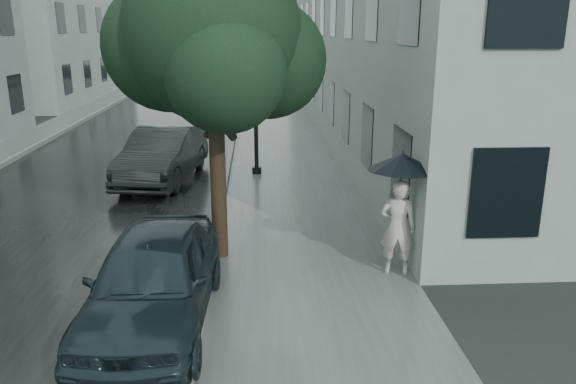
{
  "coord_description": "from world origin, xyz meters",
  "views": [
    {
      "loc": [
        -0.7,
        -6.92,
        4.15
      ],
      "look_at": [
        -0.14,
        2.76,
        1.3
      ],
      "focal_mm": 35.0,
      "sensor_mm": 36.0,
      "label": 1
    }
  ],
  "objects": [
    {
      "name": "street_tree",
      "position": [
        -1.41,
        3.12,
        4.11
      ],
      "size": [
        3.98,
        3.62,
        6.05
      ],
      "color": "#332619",
      "rests_on": "ground"
    },
    {
      "name": "car_far",
      "position": [
        -3.31,
        8.57,
        0.74
      ],
      "size": [
        2.18,
        4.63,
        1.47
      ],
      "primitive_type": "imported",
      "rotation": [
        0.0,
        0.0,
        -0.14
      ],
      "color": "#25282A",
      "rests_on": "ground"
    },
    {
      "name": "car_near",
      "position": [
        -2.2,
        0.5,
        0.7
      ],
      "size": [
        1.8,
        4.16,
        1.4
      ],
      "primitive_type": "imported",
      "rotation": [
        0.0,
        0.0,
        -0.04
      ],
      "color": "#19262B",
      "rests_on": "ground"
    },
    {
      "name": "sidewalk",
      "position": [
        0.25,
        12.0,
        0.0
      ],
      "size": [
        3.5,
        60.0,
        0.01
      ],
      "primitive_type": "cube",
      "color": "slate",
      "rests_on": "ground"
    },
    {
      "name": "pedestrian",
      "position": [
        1.7,
        2.0,
        0.86
      ],
      "size": [
        0.69,
        0.52,
        1.7
      ],
      "primitive_type": "imported",
      "rotation": [
        0.0,
        0.0,
        2.94
      ],
      "color": "beige",
      "rests_on": "sidewalk"
    },
    {
      "name": "lamp_post",
      "position": [
        -0.85,
        9.19,
        2.89
      ],
      "size": [
        0.85,
        0.34,
        5.04
      ],
      "rotation": [
        0.0,
        0.0,
        -0.09
      ],
      "color": "black",
      "rests_on": "ground"
    },
    {
      "name": "building_near",
      "position": [
        5.47,
        19.5,
        4.5
      ],
      "size": [
        7.02,
        36.0,
        9.0
      ],
      "color": "#8F9C95",
      "rests_on": "ground"
    },
    {
      "name": "kerb_far",
      "position": [
        -8.57,
        12.0,
        0.07
      ],
      "size": [
        0.15,
        60.0,
        0.15
      ],
      "primitive_type": "cube",
      "color": "slate",
      "rests_on": "ground"
    },
    {
      "name": "ground",
      "position": [
        0.0,
        0.0,
        0.0
      ],
      "size": [
        120.0,
        120.0,
        0.0
      ],
      "primitive_type": "plane",
      "color": "black",
      "rests_on": "ground"
    },
    {
      "name": "umbrella",
      "position": [
        1.71,
        1.99,
        2.02
      ],
      "size": [
        1.23,
        1.23,
        1.27
      ],
      "rotation": [
        0.0,
        0.0,
        0.08
      ],
      "color": "black",
      "rests_on": "ground"
    },
    {
      "name": "building_far_b",
      "position": [
        -13.77,
        30.0,
        4.0
      ],
      "size": [
        7.02,
        18.0,
        8.0
      ],
      "color": "#8F9C95",
      "rests_on": "ground"
    },
    {
      "name": "kerb_near",
      "position": [
        -1.57,
        12.0,
        0.07
      ],
      "size": [
        0.15,
        60.0,
        0.15
      ],
      "primitive_type": "cube",
      "color": "slate",
      "rests_on": "ground"
    },
    {
      "name": "asphalt_road",
      "position": [
        -5.08,
        12.0,
        0.0
      ],
      "size": [
        6.85,
        60.0,
        0.0
      ],
      "primitive_type": "cube",
      "color": "black",
      "rests_on": "ground"
    }
  ]
}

